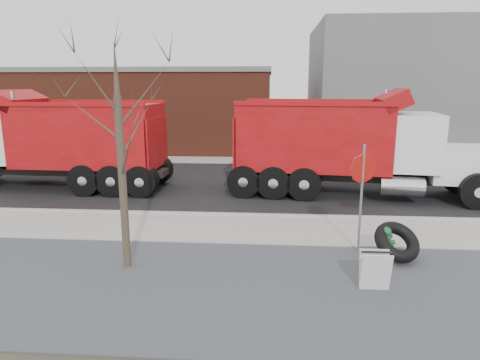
# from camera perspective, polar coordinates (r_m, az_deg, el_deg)

# --- Properties ---
(ground) EXTENTS (120.00, 120.00, 0.00)m
(ground) POSITION_cam_1_polar(r_m,az_deg,el_deg) (12.56, 3.27, -7.09)
(ground) COLOR #383328
(ground) RESTS_ON ground
(gravel_verge) EXTENTS (60.00, 5.00, 0.03)m
(gravel_verge) POSITION_cam_1_polar(r_m,az_deg,el_deg) (9.33, 2.90, -14.23)
(gravel_verge) COLOR slate
(gravel_verge) RESTS_ON ground
(sidewalk) EXTENTS (60.00, 2.50, 0.06)m
(sidewalk) POSITION_cam_1_polar(r_m,az_deg,el_deg) (12.79, 3.29, -6.58)
(sidewalk) COLOR #9E9B93
(sidewalk) RESTS_ON ground
(curb) EXTENTS (60.00, 0.15, 0.11)m
(curb) POSITION_cam_1_polar(r_m,az_deg,el_deg) (14.01, 3.38, -4.75)
(curb) COLOR #9E9B93
(curb) RESTS_ON ground
(road) EXTENTS (60.00, 9.40, 0.02)m
(road) POSITION_cam_1_polar(r_m,az_deg,el_deg) (18.61, 3.60, -0.53)
(road) COLOR black
(road) RESTS_ON ground
(far_sidewalk) EXTENTS (60.00, 2.00, 0.06)m
(far_sidewalk) POSITION_cam_1_polar(r_m,az_deg,el_deg) (24.20, 3.76, 2.56)
(far_sidewalk) COLOR #9E9B93
(far_sidewalk) RESTS_ON ground
(building_grey) EXTENTS (12.00, 10.00, 8.00)m
(building_grey) POSITION_cam_1_polar(r_m,az_deg,el_deg) (31.12, 21.13, 11.34)
(building_grey) COLOR slate
(building_grey) RESTS_ON ground
(building_brick) EXTENTS (20.20, 8.20, 5.30)m
(building_brick) POSITION_cam_1_polar(r_m,az_deg,el_deg) (30.60, -15.40, 9.19)
(building_brick) COLOR brown
(building_brick) RESTS_ON ground
(bare_tree) EXTENTS (3.20, 3.20, 5.20)m
(bare_tree) POSITION_cam_1_polar(r_m,az_deg,el_deg) (9.86, -15.81, 6.72)
(bare_tree) COLOR #382D23
(bare_tree) RESTS_ON ground
(fire_hydrant) EXTENTS (0.48, 0.47, 0.85)m
(fire_hydrant) POSITION_cam_1_polar(r_m,az_deg,el_deg) (11.18, 18.84, -8.18)
(fire_hydrant) COLOR #256335
(fire_hydrant) RESTS_ON ground
(truck_tire) EXTENTS (1.44, 1.41, 0.95)m
(truck_tire) POSITION_cam_1_polar(r_m,az_deg,el_deg) (11.15, 20.20, -7.74)
(truck_tire) COLOR black
(truck_tire) RESTS_ON ground
(stop_sign) EXTENTS (0.70, 0.36, 2.81)m
(stop_sign) POSITION_cam_1_polar(r_m,az_deg,el_deg) (11.02, 16.00, -0.02)
(stop_sign) COLOR gray
(stop_sign) RESTS_ON ground
(sandwich_board) EXTENTS (0.61, 0.39, 0.85)m
(sandwich_board) POSITION_cam_1_polar(r_m,az_deg,el_deg) (9.49, 17.56, -11.43)
(sandwich_board) COLOR silver
(sandwich_board) RESTS_ON ground
(dump_truck_red_a) EXTENTS (10.25, 3.84, 4.04)m
(dump_truck_red_a) POSITION_cam_1_polar(r_m,az_deg,el_deg) (16.92, 14.36, 4.81)
(dump_truck_red_a) COLOR black
(dump_truck_red_a) RESTS_ON ground
(dump_truck_red_b) EXTENTS (9.55, 2.95, 3.97)m
(dump_truck_red_b) POSITION_cam_1_polar(r_m,az_deg,el_deg) (19.00, -22.93, 4.93)
(dump_truck_red_b) COLOR black
(dump_truck_red_b) RESTS_ON ground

